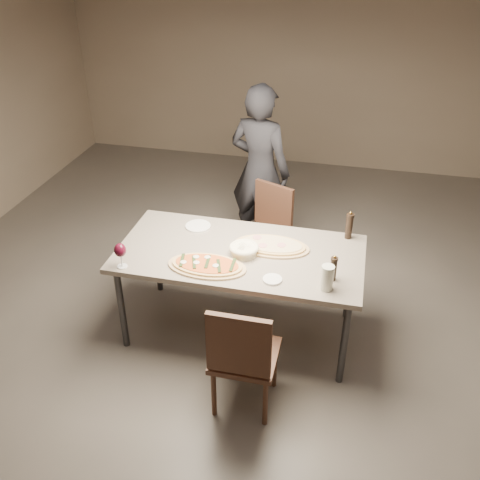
% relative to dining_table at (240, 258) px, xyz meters
% --- Properties ---
extents(room, '(7.00, 7.00, 7.00)m').
position_rel_dining_table_xyz_m(room, '(0.00, 0.00, 0.71)').
color(room, '#5A534D').
rests_on(room, ground).
extents(dining_table, '(1.80, 0.90, 0.75)m').
position_rel_dining_table_xyz_m(dining_table, '(0.00, 0.00, 0.00)').
color(dining_table, gray).
rests_on(dining_table, ground).
extents(zucchini_pizza, '(0.56, 0.31, 0.05)m').
position_rel_dining_table_xyz_m(zucchini_pizza, '(-0.18, -0.25, 0.07)').
color(zucchini_pizza, tan).
rests_on(zucchini_pizza, dining_table).
extents(ham_pizza, '(0.57, 0.31, 0.04)m').
position_rel_dining_table_xyz_m(ham_pizza, '(0.21, 0.11, 0.07)').
color(ham_pizza, tan).
rests_on(ham_pizza, dining_table).
extents(bread_basket, '(0.22, 0.22, 0.08)m').
position_rel_dining_table_xyz_m(bread_basket, '(0.04, -0.03, 0.10)').
color(bread_basket, '#F6EFC7').
rests_on(bread_basket, dining_table).
extents(oil_dish, '(0.13, 0.13, 0.02)m').
position_rel_dining_table_xyz_m(oil_dish, '(0.30, -0.30, 0.07)').
color(oil_dish, white).
rests_on(oil_dish, dining_table).
extents(pepper_mill_left, '(0.05, 0.05, 0.20)m').
position_rel_dining_table_xyz_m(pepper_mill_left, '(0.69, -0.20, 0.15)').
color(pepper_mill_left, black).
rests_on(pepper_mill_left, dining_table).
extents(pepper_mill_right, '(0.06, 0.06, 0.23)m').
position_rel_dining_table_xyz_m(pepper_mill_right, '(0.76, 0.38, 0.16)').
color(pepper_mill_right, black).
rests_on(pepper_mill_right, dining_table).
extents(carafe, '(0.09, 0.09, 0.18)m').
position_rel_dining_table_xyz_m(carafe, '(0.66, -0.31, 0.15)').
color(carafe, silver).
rests_on(carafe, dining_table).
extents(wine_glass, '(0.08, 0.08, 0.19)m').
position_rel_dining_table_xyz_m(wine_glass, '(-0.76, -0.38, 0.19)').
color(wine_glass, silver).
rests_on(wine_glass, dining_table).
extents(side_plate, '(0.20, 0.20, 0.01)m').
position_rel_dining_table_xyz_m(side_plate, '(-0.41, 0.28, 0.06)').
color(side_plate, white).
rests_on(side_plate, dining_table).
extents(chair_near, '(0.42, 0.42, 0.88)m').
position_rel_dining_table_xyz_m(chair_near, '(0.20, -0.78, -0.20)').
color(chair_near, '#42281C').
rests_on(chair_near, ground).
extents(chair_far, '(0.53, 0.53, 0.85)m').
position_rel_dining_table_xyz_m(chair_far, '(0.04, 0.87, -0.21)').
color(chair_far, '#42281C').
rests_on(chair_far, ground).
extents(diner, '(0.69, 0.55, 1.64)m').
position_rel_dining_table_xyz_m(diner, '(-0.11, 1.29, 0.13)').
color(diner, black).
rests_on(diner, ground).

